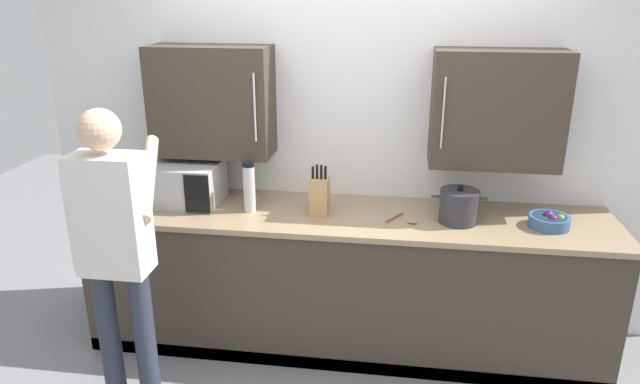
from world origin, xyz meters
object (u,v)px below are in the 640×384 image
object	(u,v)px
microwave_oven	(172,183)
wooden_spoon	(404,219)
stock_pot	(459,206)
thermos_flask	(249,186)
fruit_bowl	(550,220)
knife_block	(320,195)
person_figure	(115,245)

from	to	relation	value
microwave_oven	wooden_spoon	size ratio (longest dim) A/B	3.90
microwave_oven	wooden_spoon	world-z (taller)	microwave_oven
stock_pot	thermos_flask	xyz separation A→B (m)	(-1.28, -0.00, 0.06)
wooden_spoon	fruit_bowl	size ratio (longest dim) A/B	0.85
wooden_spoon	thermos_flask	xyz separation A→B (m)	(-0.96, 0.03, 0.15)
wooden_spoon	knife_block	size ratio (longest dim) A/B	0.62
wooden_spoon	person_figure	size ratio (longest dim) A/B	0.11
thermos_flask	person_figure	xyz separation A→B (m)	(-0.48, -0.81, -0.05)
wooden_spoon	person_figure	distance (m)	1.64
wooden_spoon	fruit_bowl	bearing A→B (deg)	1.66
thermos_flask	knife_block	world-z (taller)	thermos_flask
stock_pot	fruit_bowl	world-z (taller)	stock_pot
microwave_oven	stock_pot	distance (m)	1.82
microwave_oven	stock_pot	world-z (taller)	microwave_oven
wooden_spoon	knife_block	world-z (taller)	knife_block
fruit_bowl	wooden_spoon	bearing A→B (deg)	-178.34
stock_pot	person_figure	size ratio (longest dim) A/B	0.19
microwave_oven	thermos_flask	world-z (taller)	thermos_flask
thermos_flask	wooden_spoon	bearing A→B (deg)	-1.63
stock_pot	knife_block	distance (m)	0.84
stock_pot	wooden_spoon	size ratio (longest dim) A/B	1.66
fruit_bowl	thermos_flask	size ratio (longest dim) A/B	0.72
person_figure	wooden_spoon	bearing A→B (deg)	28.76
wooden_spoon	fruit_bowl	distance (m)	0.84
microwave_oven	knife_block	world-z (taller)	knife_block
microwave_oven	knife_block	bearing A→B (deg)	-2.95
thermos_flask	knife_block	xyz separation A→B (m)	(0.44, 0.03, -0.04)
stock_pot	wooden_spoon	xyz separation A→B (m)	(-0.32, -0.03, -0.09)
fruit_bowl	thermos_flask	xyz separation A→B (m)	(-1.80, 0.00, 0.12)
person_figure	thermos_flask	bearing A→B (deg)	59.72
stock_pot	knife_block	xyz separation A→B (m)	(-0.84, 0.03, 0.02)
microwave_oven	thermos_flask	xyz separation A→B (m)	(0.54, -0.08, 0.03)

